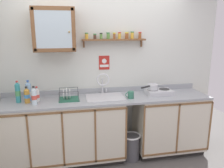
% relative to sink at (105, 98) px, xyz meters
% --- Properties ---
extents(back_wall, '(3.67, 0.07, 2.70)m').
position_rel_sink_xyz_m(back_wall, '(0.04, 0.28, 0.42)').
color(back_wall, silver).
rests_on(back_wall, ground).
extents(lower_cabinet_run, '(1.75, 0.59, 0.93)m').
position_rel_sink_xyz_m(lower_cabinet_run, '(-0.62, -0.04, -0.47)').
color(lower_cabinet_run, black).
rests_on(lower_cabinet_run, ground).
extents(lower_cabinet_run_right, '(1.07, 0.59, 0.93)m').
position_rel_sink_xyz_m(lower_cabinet_run_right, '(1.03, -0.04, -0.47)').
color(lower_cabinet_run_right, black).
rests_on(lower_cabinet_run_right, ground).
extents(countertop, '(3.03, 0.62, 0.03)m').
position_rel_sink_xyz_m(countertop, '(0.04, -0.04, 0.00)').
color(countertop, '#9EA3A8').
rests_on(countertop, lower_cabinet_run).
extents(backsplash, '(3.03, 0.02, 0.08)m').
position_rel_sink_xyz_m(backsplash, '(0.04, 0.24, 0.06)').
color(backsplash, '#9EA3A8').
rests_on(backsplash, countertop).
extents(sink, '(0.55, 0.47, 0.46)m').
position_rel_sink_xyz_m(sink, '(0.00, 0.00, 0.00)').
color(sink, silver).
rests_on(sink, countertop).
extents(hot_plate_stove, '(0.39, 0.26, 0.08)m').
position_rel_sink_xyz_m(hot_plate_stove, '(0.84, -0.01, 0.05)').
color(hot_plate_stove, silver).
rests_on(hot_plate_stove, countertop).
extents(saucepan, '(0.32, 0.23, 0.08)m').
position_rel_sink_xyz_m(saucepan, '(0.74, 0.00, 0.14)').
color(saucepan, silver).
rests_on(saucepan, hot_plate_stove).
extents(bottle_opaque_white_0, '(0.06, 0.06, 0.21)m').
position_rel_sink_xyz_m(bottle_opaque_white_0, '(-0.95, -0.00, 0.11)').
color(bottle_opaque_white_0, white).
rests_on(bottle_opaque_white_0, countertop).
extents(bottle_water_blue_1, '(0.08, 0.08, 0.29)m').
position_rel_sink_xyz_m(bottle_water_blue_1, '(-1.06, 0.04, 0.14)').
color(bottle_water_blue_1, '#8CB7E0').
rests_on(bottle_water_blue_1, countertop).
extents(bottle_detergent_teal_2, '(0.07, 0.07, 0.30)m').
position_rel_sink_xyz_m(bottle_detergent_teal_2, '(-1.19, -0.02, 0.16)').
color(bottle_detergent_teal_2, teal).
rests_on(bottle_detergent_teal_2, countertop).
extents(bottle_water_clear_3, '(0.07, 0.07, 0.25)m').
position_rel_sink_xyz_m(bottle_water_clear_3, '(-0.96, -0.15, 0.13)').
color(bottle_water_clear_3, silver).
rests_on(bottle_water_clear_3, countertop).
extents(bottle_juice_amber_4, '(0.07, 0.07, 0.23)m').
position_rel_sink_xyz_m(bottle_juice_amber_4, '(-1.07, -0.06, 0.12)').
color(bottle_juice_amber_4, gold).
rests_on(bottle_juice_amber_4, countertop).
extents(dish_rack, '(0.28, 0.27, 0.17)m').
position_rel_sink_xyz_m(dish_rack, '(-0.53, -0.02, 0.06)').
color(dish_rack, '#26664C').
rests_on(dish_rack, countertop).
extents(mug, '(0.13, 0.09, 0.10)m').
position_rel_sink_xyz_m(mug, '(0.36, -0.13, 0.07)').
color(mug, '#337259').
rests_on(mug, countertop).
extents(wall_cabinet, '(0.56, 0.35, 0.58)m').
position_rel_sink_xyz_m(wall_cabinet, '(-0.67, 0.09, 0.98)').
color(wall_cabinet, brown).
extents(spice_shelf, '(0.95, 0.14, 0.23)m').
position_rel_sink_xyz_m(spice_shelf, '(0.19, 0.18, 0.86)').
color(spice_shelf, brown).
extents(warning_sign, '(0.16, 0.01, 0.21)m').
position_rel_sink_xyz_m(warning_sign, '(0.03, 0.25, 0.49)').
color(warning_sign, '#B2261E').
extents(trash_bin, '(0.28, 0.28, 0.40)m').
position_rel_sink_xyz_m(trash_bin, '(0.37, -0.17, -0.73)').
color(trash_bin, '#4C4C51').
rests_on(trash_bin, ground).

